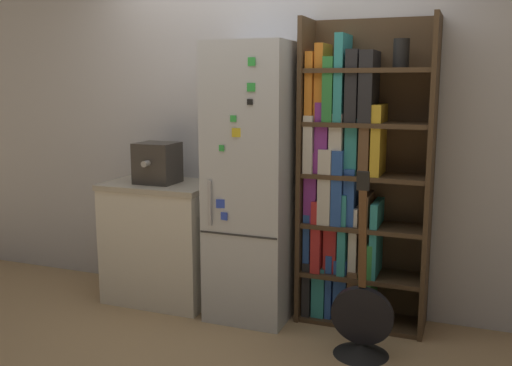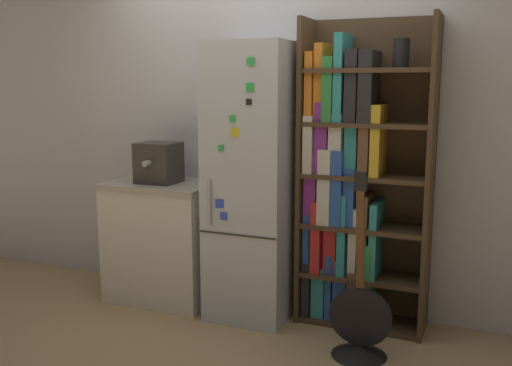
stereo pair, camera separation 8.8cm
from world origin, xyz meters
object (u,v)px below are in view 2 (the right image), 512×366
object	(u,v)px
refrigerator	(254,183)
bookshelf	(351,185)
espresso_machine	(159,163)
guitar	(360,330)

from	to	relation	value
refrigerator	bookshelf	world-z (taller)	bookshelf
bookshelf	espresso_machine	distance (m)	1.42
refrigerator	bookshelf	size ratio (longest dim) A/B	0.93
refrigerator	guitar	xyz separation A→B (m)	(0.84, -0.37, -0.78)
refrigerator	bookshelf	distance (m)	0.66
espresso_machine	guitar	distance (m)	1.86
bookshelf	refrigerator	bearing A→B (deg)	-168.32
bookshelf	guitar	distance (m)	0.95
bookshelf	guitar	xyz separation A→B (m)	(0.19, -0.50, -0.79)
espresso_machine	refrigerator	bearing A→B (deg)	0.88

